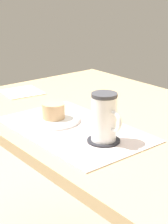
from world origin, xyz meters
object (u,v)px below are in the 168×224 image
(dining_table, at_px, (135,144))
(pastry, at_px, (53,111))
(pastry_plate, at_px, (54,120))
(coffee_mug, at_px, (104,117))

(dining_table, bearing_deg, pastry, -129.73)
(pastry_plate, distance_m, pastry, 0.03)
(dining_table, distance_m, pastry_plate, 0.28)
(coffee_mug, bearing_deg, dining_table, 105.30)
(dining_table, distance_m, pastry, 0.29)
(dining_table, xyz_separation_m, pastry, (-0.17, -0.21, 0.12))
(pastry_plate, height_order, coffee_mug, coffee_mug)
(dining_table, distance_m, coffee_mug, 0.25)
(dining_table, bearing_deg, coffee_mug, -74.70)
(pastry, xyz_separation_m, coffee_mug, (0.22, 0.02, 0.04))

